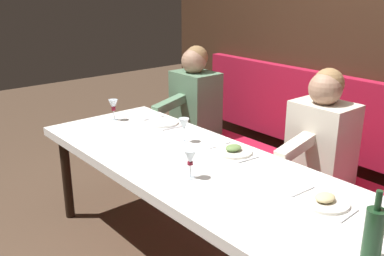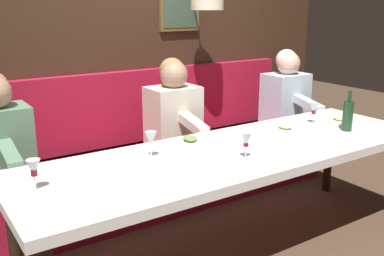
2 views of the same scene
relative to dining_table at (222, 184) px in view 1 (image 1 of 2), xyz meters
name	(u,v)px [view 1 (image 1 of 2)]	position (x,y,z in m)	size (l,w,h in m)	color
dining_table	(222,184)	(0.00, 0.00, 0.00)	(0.90, 2.91, 0.74)	white
banquette_bench	(309,206)	(0.89, 0.00, -0.46)	(0.52, 3.11, 0.45)	maroon
back_wall_panel	(372,41)	(1.46, -0.01, 0.68)	(0.59, 4.31, 2.90)	#382316
diner_near	(322,131)	(0.88, -0.05, 0.13)	(0.60, 0.40, 0.79)	beige
diner_middle	(195,94)	(0.88, 1.28, 0.13)	(0.60, 0.40, 0.79)	#567A5B
place_setting_0	(163,123)	(0.29, 0.96, 0.07)	(0.24, 0.33, 0.01)	white
place_setting_2	(233,151)	(0.28, 0.19, 0.07)	(0.24, 0.32, 0.05)	silver
place_setting_3	(325,201)	(0.15, -0.57, 0.07)	(0.24, 0.31, 0.05)	silver
wine_glass_0	(184,125)	(0.17, 0.55, 0.18)	(0.07, 0.07, 0.16)	silver
wine_glass_2	(190,158)	(-0.17, 0.08, 0.17)	(0.07, 0.07, 0.16)	silver
wine_glass_3	(113,106)	(0.05, 1.27, 0.17)	(0.07, 0.07, 0.16)	silver
wine_bottle	(373,234)	(-0.11, -0.95, 0.18)	(0.08, 0.08, 0.30)	#19381E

